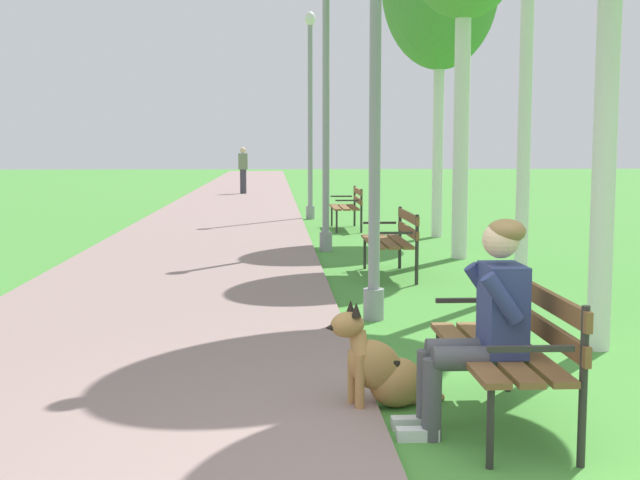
{
  "coord_description": "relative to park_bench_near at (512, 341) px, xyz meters",
  "views": [
    {
      "loc": [
        -0.91,
        -3.99,
        1.65
      ],
      "look_at": [
        -0.53,
        2.88,
        0.9
      ],
      "focal_mm": 47.67,
      "sensor_mm": 36.0,
      "label": 1
    }
  ],
  "objects": [
    {
      "name": "lamp_post_mid",
      "position": [
        -0.58,
        8.56,
        1.75
      ],
      "size": [
        0.24,
        0.24,
        4.38
      ],
      "color": "gray",
      "rests_on": "ground"
    },
    {
      "name": "person_seated_on_near_bench",
      "position": [
        -0.21,
        -0.15,
        0.17
      ],
      "size": [
        0.74,
        0.49,
        1.25
      ],
      "color": "#4C4C51",
      "rests_on": "ground"
    },
    {
      "name": "pedestrian_distant",
      "position": [
        -2.46,
        24.87,
        0.33
      ],
      "size": [
        0.32,
        0.22,
        1.65
      ],
      "color": "#383842",
      "rests_on": "ground"
    },
    {
      "name": "dog_shepherd",
      "position": [
        -0.73,
        0.35,
        -0.25
      ],
      "size": [
        0.81,
        0.41,
        0.71
      ],
      "color": "#B27F47",
      "rests_on": "ground"
    },
    {
      "name": "park_bench_near",
      "position": [
        0.0,
        0.0,
        0.0
      ],
      "size": [
        0.55,
        1.5,
        0.85
      ],
      "color": "brown",
      "rests_on": "ground"
    },
    {
      "name": "lamp_post_near",
      "position": [
        -0.45,
        3.14,
        1.92
      ],
      "size": [
        0.24,
        0.24,
        4.71
      ],
      "color": "gray",
      "rests_on": "ground"
    },
    {
      "name": "park_bench_mid",
      "position": [
        0.13,
        5.87,
        0.0
      ],
      "size": [
        0.55,
        1.5,
        0.85
      ],
      "color": "brown",
      "rests_on": "ground"
    },
    {
      "name": "paved_path",
      "position": [
        -2.57,
        23.12,
        -0.49
      ],
      "size": [
        3.62,
        60.0,
        0.04
      ],
      "primitive_type": "cube",
      "color": "gray",
      "rests_on": "ground"
    },
    {
      "name": "lamp_post_far",
      "position": [
        -0.56,
        14.64,
        1.91
      ],
      "size": [
        0.24,
        0.24,
        4.69
      ],
      "color": "gray",
      "rests_on": "ground"
    },
    {
      "name": "park_bench_far",
      "position": [
        0.11,
        12.13,
        0.0
      ],
      "size": [
        0.55,
        1.5,
        0.85
      ],
      "color": "brown",
      "rests_on": "ground"
    }
  ]
}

